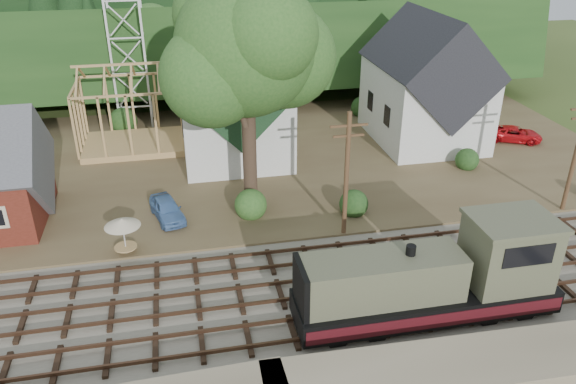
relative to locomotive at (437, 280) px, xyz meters
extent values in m
plane|color=#384C1E|center=(-9.09, 3.00, -2.20)|extent=(140.00, 140.00, 0.00)
cube|color=#726B5B|center=(-9.09, 3.00, -2.12)|extent=(64.00, 11.00, 0.16)
cube|color=brown|center=(-9.09, 21.00, -2.05)|extent=(64.00, 26.00, 0.30)
cube|color=#1E3F19|center=(-9.09, 45.00, -2.20)|extent=(70.00, 28.96, 12.74)
cube|color=black|center=(-9.09, 61.00, -2.20)|extent=(80.00, 20.00, 12.00)
cube|color=silver|center=(-7.09, 23.00, 1.30)|extent=(8.00, 12.00, 6.40)
cube|color=#19371D|center=(-7.09, 23.00, 4.50)|extent=(8.40, 12.96, 8.40)
cube|color=silver|center=(-7.09, 17.00, 6.50)|extent=(2.40, 2.40, 4.00)
cone|color=#19371D|center=(-7.09, 17.00, 9.80)|extent=(5.37, 5.37, 2.60)
cube|color=silver|center=(8.91, 22.00, 1.30)|extent=(8.00, 10.00, 6.40)
cube|color=black|center=(8.91, 22.00, 4.50)|extent=(8.40, 10.80, 8.40)
cube|color=tan|center=(-15.09, 25.00, -1.65)|extent=(8.00, 6.00, 0.50)
cube|color=tan|center=(-15.09, 25.00, 5.00)|extent=(8.00, 0.18, 0.18)
cube|color=silver|center=(-16.49, 29.60, 4.10)|extent=(0.18, 0.18, 12.00)
cube|color=silver|center=(-13.69, 29.60, 4.10)|extent=(0.18, 0.18, 12.00)
cube|color=silver|center=(-16.49, 32.40, 4.10)|extent=(0.18, 0.18, 12.00)
cube|color=silver|center=(-13.69, 32.40, 4.10)|extent=(0.18, 0.18, 12.00)
cylinder|color=#38281E|center=(-7.09, 13.00, 2.10)|extent=(0.90, 0.90, 8.00)
sphere|color=#2A5720|center=(-7.09, 13.00, 8.60)|extent=(8.40, 8.40, 8.40)
sphere|color=#2A5720|center=(-4.59, 14.00, 7.60)|extent=(6.40, 6.40, 6.40)
sphere|color=#2A5720|center=(-9.29, 12.20, 7.10)|extent=(6.00, 6.00, 6.00)
cylinder|color=#4C331E|center=(-2.09, 8.20, 1.80)|extent=(0.28, 0.28, 8.00)
cube|color=#4C331E|center=(-2.09, 8.20, 5.00)|extent=(2.20, 0.12, 0.12)
cube|color=#4C331E|center=(-2.09, 8.20, 4.40)|extent=(1.80, 0.12, 0.12)
cylinder|color=#4C331E|center=(12.91, 8.20, 1.80)|extent=(0.28, 0.28, 8.00)
cube|color=black|center=(-0.48, 0.00, -1.86)|extent=(12.53, 2.61, 0.37)
cube|color=black|center=(-0.48, 0.00, -1.11)|extent=(12.53, 3.03, 1.15)
cube|color=#52533C|center=(-2.78, 0.00, 0.56)|extent=(7.52, 2.40, 2.19)
cube|color=#52533C|center=(3.49, 0.00, 1.13)|extent=(3.76, 2.92, 3.34)
cube|color=#52533C|center=(3.49, 0.00, 2.85)|extent=(3.97, 3.13, 0.21)
cube|color=black|center=(3.49, -1.48, 1.86)|extent=(2.51, 0.06, 1.04)
cube|color=#440E14|center=(-0.48, -1.53, -1.11)|extent=(12.53, 0.04, 0.73)
cube|color=#440E14|center=(-0.48, 1.54, -1.11)|extent=(12.53, 0.04, 0.73)
cylinder|color=black|center=(-1.53, 0.00, 1.76)|extent=(0.46, 0.46, 0.73)
imported|color=#5A86C1|center=(-12.58, 12.16, -1.23)|extent=(2.56, 4.21, 1.34)
imported|color=red|center=(16.48, 19.89, -1.28)|extent=(4.93, 3.79, 1.24)
cylinder|color=silver|center=(-14.97, 8.50, -0.89)|extent=(0.09, 0.09, 2.01)
cylinder|color=tan|center=(-14.97, 8.50, -1.49)|extent=(1.28, 1.28, 0.07)
cone|color=beige|center=(-14.97, 8.50, 0.12)|extent=(2.01, 2.01, 0.46)
camera|label=1|loc=(-11.35, -20.00, 15.72)|focal=35.00mm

